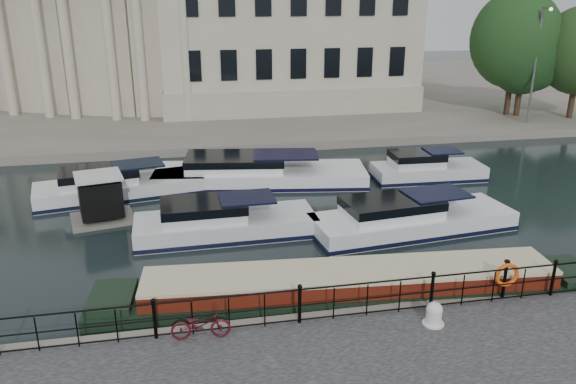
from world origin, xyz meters
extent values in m
plane|color=black|center=(0.00, 0.00, 0.00)|extent=(160.00, 160.00, 0.00)
cube|color=#6B665B|center=(0.00, 39.00, 0.28)|extent=(120.00, 42.00, 0.55)
cylinder|color=black|center=(-4.00, -2.25, 1.10)|extent=(0.10, 0.10, 1.10)
sphere|color=black|center=(-4.00, -2.25, 1.70)|extent=(0.14, 0.14, 0.14)
cylinder|color=black|center=(0.00, -2.25, 1.10)|extent=(0.10, 0.10, 1.10)
sphere|color=black|center=(0.00, -2.25, 1.70)|extent=(0.14, 0.14, 0.14)
cylinder|color=black|center=(4.00, -2.25, 1.10)|extent=(0.10, 0.10, 1.10)
sphere|color=black|center=(4.00, -2.25, 1.70)|extent=(0.14, 0.14, 0.14)
cylinder|color=black|center=(8.00, -2.25, 1.10)|extent=(0.10, 0.10, 1.10)
sphere|color=black|center=(8.00, -2.25, 1.70)|extent=(0.14, 0.14, 0.14)
cylinder|color=black|center=(0.00, -2.25, 1.60)|extent=(24.00, 0.05, 0.05)
cylinder|color=black|center=(0.00, -2.25, 1.10)|extent=(24.00, 0.04, 0.04)
cylinder|color=black|center=(0.00, -2.25, 0.63)|extent=(24.00, 0.04, 0.04)
cube|color=#ADA38C|center=(6.00, 33.00, 7.55)|extent=(20.00, 14.00, 14.00)
cube|color=#9E937F|center=(6.00, 33.00, 1.55)|extent=(20.30, 14.30, 2.00)
cube|color=#ADA38C|center=(-3.33, 29.02, 6.05)|extent=(5.73, 4.06, 11.00)
cylinder|color=#ADA38C|center=(-2.28, 26.16, 5.45)|extent=(0.70, 0.70, 9.80)
cylinder|color=#ADA38C|center=(-5.49, 26.87, 5.45)|extent=(0.70, 0.70, 9.80)
cube|color=#ADA38C|center=(-8.29, 30.44, 6.05)|extent=(5.90, 4.56, 11.00)
cylinder|color=#ADA38C|center=(-7.59, 27.47, 5.45)|extent=(0.70, 0.70, 9.80)
cylinder|color=#ADA38C|center=(-10.69, 28.56, 5.45)|extent=(0.70, 0.70, 9.80)
cube|color=#ADA38C|center=(-13.04, 32.44, 6.05)|extent=(5.99, 4.99, 11.00)
cylinder|color=#ADA38C|center=(-12.70, 29.41, 5.45)|extent=(0.70, 0.70, 9.80)
cylinder|color=#ADA38C|center=(-15.65, 30.87, 5.45)|extent=(0.70, 0.70, 9.80)
cylinder|color=#59595B|center=(22.00, 20.50, 4.55)|extent=(0.16, 0.16, 8.00)
sphere|color=#FFF2CC|center=(22.00, 19.65, 8.50)|extent=(0.24, 0.24, 0.24)
imported|color=#490D17|center=(-2.79, -2.50, 0.97)|extent=(1.64, 0.64, 0.85)
cylinder|color=silver|center=(3.71, -3.07, 0.78)|extent=(0.44, 0.44, 0.46)
sphere|color=silver|center=(3.71, -3.07, 1.01)|extent=(0.46, 0.46, 0.46)
cylinder|color=silver|center=(3.71, -3.07, 0.57)|extent=(0.62, 0.62, 0.04)
cylinder|color=black|center=(6.44, -2.10, 1.17)|extent=(0.10, 0.10, 1.24)
cube|color=black|center=(6.44, -2.10, 1.79)|extent=(0.12, 0.12, 0.08)
torus|color=#F4500C|center=(6.44, -2.18, 1.38)|extent=(0.78, 0.12, 0.78)
cube|color=black|center=(2.03, -0.61, 0.10)|extent=(16.46, 3.45, 0.98)
cube|color=#56170C|center=(2.03, -0.61, 0.75)|extent=(13.18, 2.87, 0.76)
cube|color=beige|center=(2.03, -0.61, 1.15)|extent=(13.19, 2.93, 0.11)
cube|color=#6B665B|center=(-6.60, 8.26, 0.05)|extent=(3.01, 2.68, 0.22)
cube|color=black|center=(-6.60, 8.26, 1.10)|extent=(2.07, 2.07, 1.57)
cube|color=silver|center=(-6.60, 8.26, 2.05)|extent=(2.28, 2.28, 0.10)
cube|color=silver|center=(-1.39, 5.67, 0.20)|extent=(7.43, 2.76, 1.20)
cube|color=black|center=(-1.39, 5.67, 0.12)|extent=(7.51, 2.79, 0.18)
cube|color=silver|center=(-2.27, 5.65, 1.05)|extent=(3.37, 2.20, 0.90)
cube|color=black|center=(-0.50, 5.69, 1.55)|extent=(2.25, 1.87, 0.08)
cube|color=white|center=(6.33, 4.56, 0.20)|extent=(8.78, 3.60, 1.20)
cube|color=black|center=(6.33, 4.56, 0.12)|extent=(8.87, 3.64, 0.18)
cube|color=white|center=(5.31, 4.45, 1.05)|extent=(4.06, 2.60, 0.90)
cube|color=black|center=(7.35, 4.68, 1.55)|extent=(2.75, 2.14, 0.08)
cube|color=silver|center=(-6.08, 11.41, 0.20)|extent=(8.27, 4.02, 1.20)
cube|color=black|center=(-6.08, 11.41, 0.12)|extent=(8.35, 4.06, 0.18)
cube|color=silver|center=(-7.02, 11.23, 1.05)|extent=(3.90, 2.75, 0.90)
cube|color=black|center=(-5.15, 11.59, 1.55)|extent=(2.67, 2.22, 0.08)
cube|color=white|center=(1.00, 12.09, 0.20)|extent=(11.36, 4.86, 1.20)
cube|color=black|center=(1.00, 12.09, 0.12)|extent=(11.47, 4.91, 0.18)
cube|color=white|center=(-0.30, 12.29, 1.05)|extent=(5.29, 3.38, 0.90)
cube|color=black|center=(2.31, 11.89, 1.55)|extent=(3.60, 2.74, 0.08)
cube|color=silver|center=(9.97, 11.02, 0.20)|extent=(5.97, 2.42, 1.20)
cube|color=black|center=(9.97, 11.02, 0.12)|extent=(6.03, 2.45, 0.18)
cube|color=silver|center=(9.26, 11.05, 1.05)|extent=(2.71, 1.91, 0.90)
cube|color=black|center=(10.67, 11.00, 1.55)|extent=(1.82, 1.61, 0.08)
cylinder|color=black|center=(22.19, 23.59, 2.08)|extent=(0.44, 0.44, 3.06)
ellipsoid|color=#143812|center=(22.19, 23.59, 6.23)|extent=(6.64, 6.64, 7.34)
sphere|color=#143812|center=(22.79, 23.19, 5.36)|extent=(4.90, 4.90, 4.90)
cylinder|color=black|center=(22.71, 23.05, 1.80)|extent=(0.44, 0.44, 2.51)
ellipsoid|color=black|center=(22.71, 23.05, 5.20)|extent=(5.44, 5.44, 6.01)
sphere|color=black|center=(23.31, 22.65, 4.49)|extent=(4.01, 4.01, 4.01)
cylinder|color=black|center=(26.24, 21.54, 1.89)|extent=(0.44, 0.44, 2.69)
camera|label=1|loc=(-3.00, -15.80, 9.37)|focal=35.00mm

